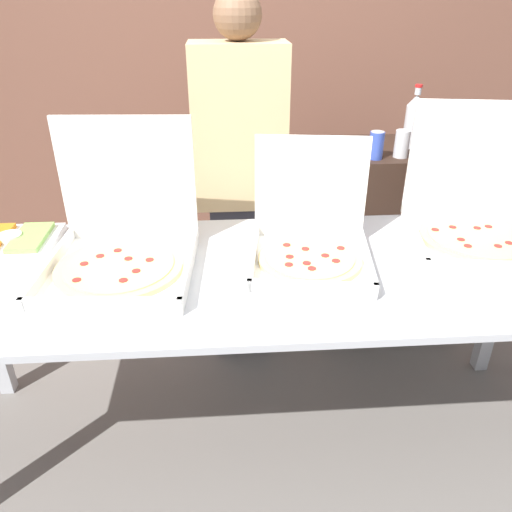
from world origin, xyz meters
The scene contains 12 objects.
ground_plane centered at (0.00, 0.00, 0.00)m, with size 16.00×16.00×0.00m, color slate.
brick_wall_behind centered at (0.00, 1.70, 1.40)m, with size 10.00×0.06×2.80m.
buffet_table centered at (0.00, 0.00, 0.73)m, with size 2.38×0.83×0.82m.
pizza_box_near_right centered at (-0.45, 0.05, 0.90)m, with size 0.51×0.52×0.47m.
pizza_box_far_left centered at (0.85, 0.18, 0.91)m, with size 0.56×0.57×0.48m.
pizza_box_far_right centered at (0.19, 0.05, 0.89)m, with size 0.45×0.47×0.40m.
veggie_tray centered at (-0.89, 0.22, 0.84)m, with size 0.33×0.29×0.05m.
sideboard_podium centered at (0.72, 0.85, 0.49)m, with size 0.74×0.50×0.98m.
soda_bottle centered at (0.82, 0.86, 1.11)m, with size 0.08×0.08×0.29m.
soda_can_silver centered at (0.71, 0.70, 1.04)m, with size 0.07×0.07×0.12m.
soda_can_colored centered at (0.59, 0.69, 1.04)m, with size 0.07×0.07×0.12m.
person_guest_cap centered at (-0.03, 0.65, 0.87)m, with size 0.40×0.22×1.68m.
Camera 1 is at (-0.10, -1.48, 1.68)m, focal length 35.00 mm.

